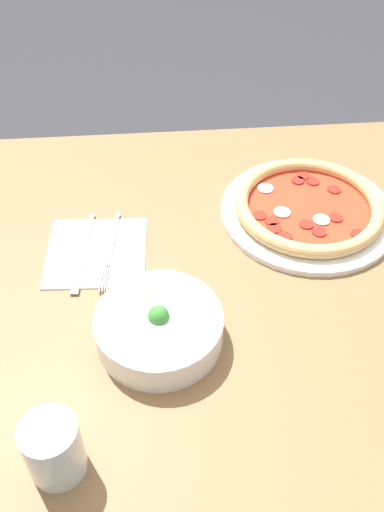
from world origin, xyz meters
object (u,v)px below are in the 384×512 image
pizza (308,208)px  knife (85,248)px  fork (111,249)px  glass (54,449)px  bowl (159,327)px

pizza → knife: 0.42m
fork → glass: bearing=-2.0°
bowl → glass: glass is taller
bowl → fork: (0.08, -0.20, -0.03)m
pizza → glass: glass is taller
bowl → knife: size_ratio=0.97×
pizza → fork: size_ratio=1.66×
fork → knife: size_ratio=0.99×
pizza → bowl: size_ratio=1.69×
bowl → glass: bearing=54.3°
pizza → bowl: bearing=42.8°
pizza → bowl: bowl is taller
pizza → knife: pizza is taller
fork → glass: 0.40m
bowl → knife: bearing=-59.2°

